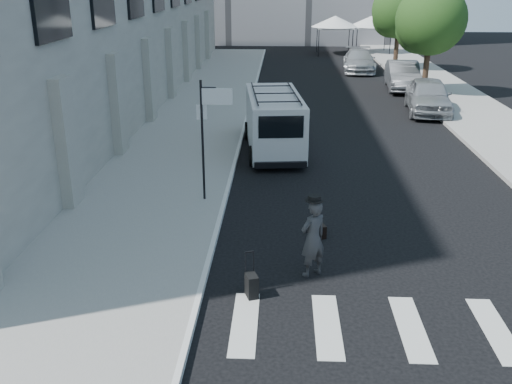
# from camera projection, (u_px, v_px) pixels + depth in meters

# --- Properties ---
(ground) EXTENTS (120.00, 120.00, 0.00)m
(ground) POSITION_uv_depth(u_px,v_px,m) (294.00, 254.00, 13.84)
(ground) COLOR black
(ground) RESTS_ON ground
(sidewalk_left) EXTENTS (4.50, 48.00, 0.15)m
(sidewalk_left) POSITION_uv_depth(u_px,v_px,m) (205.00, 107.00, 28.94)
(sidewalk_left) COLOR gray
(sidewalk_left) RESTS_ON ground
(sidewalk_right) EXTENTS (4.00, 56.00, 0.15)m
(sidewalk_right) POSITION_uv_depth(u_px,v_px,m) (448.00, 95.00, 32.09)
(sidewalk_right) COLOR gray
(sidewalk_right) RESTS_ON ground
(sign_pole) EXTENTS (1.03, 0.07, 3.50)m
(sign_pole) POSITION_uv_depth(u_px,v_px,m) (210.00, 116.00, 15.99)
(sign_pole) COLOR black
(sign_pole) RESTS_ON sidewalk_left
(tree_near) EXTENTS (3.80, 3.83, 6.03)m
(tree_near) POSITION_uv_depth(u_px,v_px,m) (428.00, 22.00, 30.92)
(tree_near) COLOR black
(tree_near) RESTS_ON ground
(tree_far) EXTENTS (3.80, 3.83, 6.03)m
(tree_far) POSITION_uv_depth(u_px,v_px,m) (397.00, 12.00, 39.32)
(tree_far) COLOR black
(tree_far) RESTS_ON ground
(tent_left) EXTENTS (4.00, 4.00, 3.20)m
(tent_left) POSITION_uv_depth(u_px,v_px,m) (335.00, 22.00, 48.19)
(tent_left) COLOR black
(tent_left) RESTS_ON ground
(tent_right) EXTENTS (4.00, 4.00, 3.20)m
(tent_right) POSITION_uv_depth(u_px,v_px,m) (372.00, 21.00, 48.51)
(tent_right) COLOR black
(tent_right) RESTS_ON ground
(businessman) EXTENTS (0.78, 0.74, 1.80)m
(businessman) POSITION_uv_depth(u_px,v_px,m) (313.00, 238.00, 12.57)
(businessman) COLOR #353537
(businessman) RESTS_ON ground
(briefcase) EXTENTS (0.26, 0.45, 0.34)m
(briefcase) POSITION_uv_depth(u_px,v_px,m) (321.00, 230.00, 14.75)
(briefcase) COLOR black
(briefcase) RESTS_ON ground
(suitcase) EXTENTS (0.33, 0.41, 0.99)m
(suitcase) POSITION_uv_depth(u_px,v_px,m) (252.00, 285.00, 11.92)
(suitcase) COLOR black
(suitcase) RESTS_ON ground
(cargo_van) EXTENTS (2.50, 5.94, 2.19)m
(cargo_van) POSITION_uv_depth(u_px,v_px,m) (274.00, 121.00, 21.74)
(cargo_van) COLOR silver
(cargo_van) RESTS_ON ground
(parked_car_a) EXTENTS (2.53, 5.12, 1.68)m
(parked_car_a) POSITION_uv_depth(u_px,v_px,m) (428.00, 96.00, 27.88)
(parked_car_a) COLOR gray
(parked_car_a) RESTS_ON ground
(parked_car_b) EXTENTS (2.12, 5.07, 1.63)m
(parked_car_b) POSITION_uv_depth(u_px,v_px,m) (403.00, 76.00, 33.66)
(parked_car_b) COLOR #525459
(parked_car_b) RESTS_ON ground
(parked_car_c) EXTENTS (2.51, 5.38, 1.52)m
(parked_car_c) POSITION_uv_depth(u_px,v_px,m) (359.00, 61.00, 40.05)
(parked_car_c) COLOR #9C9FA3
(parked_car_c) RESTS_ON ground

